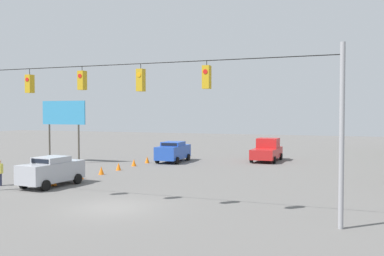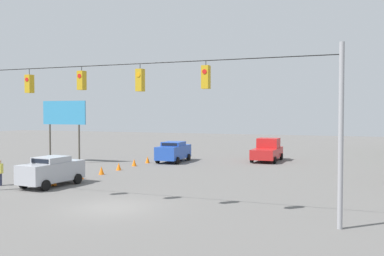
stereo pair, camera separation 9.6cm
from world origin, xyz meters
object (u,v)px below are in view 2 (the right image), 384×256
Objects in this scene: sedan_silver_parked_shoulder at (51,171)px; traffic_cone_fourth at (119,166)px; sedan_blue_withflow_far at (173,151)px; roadside_billboard at (64,117)px; traffic_cone_nearest at (54,181)px; traffic_cone_farthest at (148,160)px; traffic_cone_fifth at (134,163)px; traffic_cone_second at (81,175)px; traffic_cone_third at (101,170)px; pickup_truck_red_oncoming_deep at (267,151)px; overhead_signal_span at (111,108)px.

traffic_cone_fourth is at bearing -90.72° from sedan_silver_parked_shoulder.
roadside_billboard is at bearing 23.43° from sedan_blue_withflow_far.
traffic_cone_nearest is at bearing 82.73° from sedan_blue_withflow_far.
traffic_cone_fourth and traffic_cone_farthest have the same top height.
sedan_silver_parked_shoulder reaches higher than traffic_cone_fifth.
roadside_billboard is at bearing -46.46° from traffic_cone_second.
traffic_cone_third is 5.26m from traffic_cone_fifth.
traffic_cone_nearest is 13.34m from roadside_billboard.
sedan_silver_parked_shoulder is 0.78× the size of roadside_billboard.
traffic_cone_nearest and traffic_cone_second have the same top height.
sedan_silver_parked_shoulder is at bearing 124.33° from roadside_billboard.
sedan_blue_withflow_far is 0.89× the size of pickup_truck_red_oncoming_deep.
pickup_truck_red_oncoming_deep is 8.60× the size of traffic_cone_second.
sedan_silver_parked_shoulder is 7.25× the size of traffic_cone_fifth.
traffic_cone_third is at bearing 90.91° from traffic_cone_farthest.
sedan_blue_withflow_far is 7.66× the size of traffic_cone_nearest.
traffic_cone_farthest is (1.82, 1.67, -0.67)m from sedan_blue_withflow_far.
roadside_billboard is (7.31, 2.28, 3.87)m from traffic_cone_farthest.
traffic_cone_fourth is at bearing -60.51° from overhead_signal_span.
roadside_billboard reaches higher than traffic_cone_third.
overhead_signal_span is at bearing 133.91° from roadside_billboard.
traffic_cone_third is 7.64m from traffic_cone_farthest.
traffic_cone_farthest is at bearing -89.09° from traffic_cone_third.
traffic_cone_second is at bearing -45.70° from overhead_signal_span.
traffic_cone_nearest is 12.76m from traffic_cone_farthest.
roadside_billboard is at bearing -55.19° from traffic_cone_nearest.
roadside_billboard is at bearing -55.67° from sedan_silver_parked_shoulder.
roadside_billboard is (9.13, 3.95, 3.20)m from sedan_blue_withflow_far.
traffic_cone_nearest is (0.01, -0.20, -0.65)m from sedan_silver_parked_shoulder.
traffic_cone_third is at bearing 79.67° from sedan_blue_withflow_far.
sedan_blue_withflow_far is at bearing 25.77° from pickup_truck_red_oncoming_deep.
pickup_truck_red_oncoming_deep is at bearing -122.42° from traffic_cone_second.
traffic_cone_fifth is (0.17, -5.25, 0.00)m from traffic_cone_third.
overhead_signal_span is 20.20m from roadside_billboard.
overhead_signal_span is at bearing 115.04° from traffic_cone_fifth.
overhead_signal_span reaches higher than traffic_cone_second.
traffic_cone_third is (-0.14, -5.12, 0.00)m from traffic_cone_nearest.
traffic_cone_farthest is (0.12, -7.64, 0.00)m from traffic_cone_third.
overhead_signal_span is 22.86m from pickup_truck_red_oncoming_deep.
pickup_truck_red_oncoming_deep reaches higher than traffic_cone_farthest.
overhead_signal_span is at bearing 125.58° from traffic_cone_third.
sedan_blue_withflow_far is 7.06m from traffic_cone_fourth.
overhead_signal_span reaches higher than traffic_cone_fourth.
sedan_silver_parked_shoulder is at bearing 90.19° from traffic_cone_fifth.
sedan_blue_withflow_far is at bearing -156.57° from roadside_billboard.
overhead_signal_span reaches higher than sedan_blue_withflow_far.
roadside_billboard reaches higher than traffic_cone_second.
traffic_cone_farthest is at bearing 29.44° from pickup_truck_red_oncoming_deep.
roadside_billboard reaches higher than sedan_blue_withflow_far.
sedan_silver_parked_shoulder is 20.89m from pickup_truck_red_oncoming_deep.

